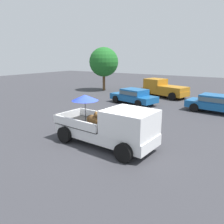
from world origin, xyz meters
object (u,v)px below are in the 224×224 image
Objects in this scene: pickup_truck_red at (163,88)px; parked_sedan_near at (134,96)px; pickup_truck_main at (112,127)px; parked_sedan_far at (216,103)px.

parked_sedan_near is at bearing 95.47° from pickup_truck_red.
parked_sedan_far is at bearing 76.83° from pickup_truck_main.
parked_sedan_near is at bearing 115.65° from pickup_truck_main.
pickup_truck_main is 10.22m from parked_sedan_far.
pickup_truck_red is (-2.73, 13.96, -0.10)m from pickup_truck_main.
pickup_truck_main reaches higher than pickup_truck_red.
pickup_truck_main is 1.01× the size of pickup_truck_red.
pickup_truck_red is 1.11× the size of parked_sedan_near.
pickup_truck_main is 1.15× the size of parked_sedan_far.
parked_sedan_far is at bearing 159.87° from pickup_truck_red.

